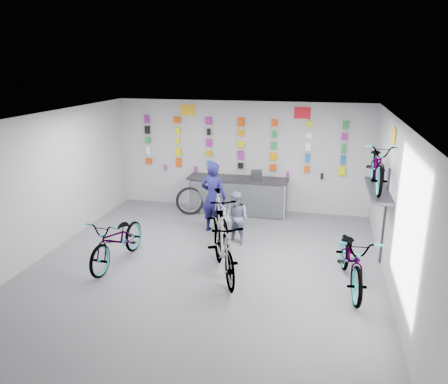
% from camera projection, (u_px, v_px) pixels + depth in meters
% --- Properties ---
extents(floor, '(8.00, 8.00, 0.00)m').
position_uv_depth(floor, '(203.00, 270.00, 8.70)').
color(floor, '#4C4D51').
rests_on(floor, ground).
extents(ceiling, '(8.00, 8.00, 0.00)m').
position_uv_depth(ceiling, '(201.00, 119.00, 7.84)').
color(ceiling, white).
rests_on(ceiling, wall_back).
extents(wall_back, '(7.00, 0.00, 7.00)m').
position_uv_depth(wall_back, '(241.00, 156.00, 12.01)').
color(wall_back, '#A9A9AC').
rests_on(wall_back, floor).
extents(wall_front, '(7.00, 0.00, 7.00)m').
position_uv_depth(wall_front, '(97.00, 312.00, 4.54)').
color(wall_front, '#A9A9AC').
rests_on(wall_front, floor).
extents(wall_left, '(0.00, 8.00, 8.00)m').
position_uv_depth(wall_left, '(39.00, 187.00, 9.02)').
color(wall_left, '#A9A9AC').
rests_on(wall_left, floor).
extents(wall_right, '(0.00, 8.00, 8.00)m').
position_uv_depth(wall_right, '(397.00, 213.00, 7.52)').
color(wall_right, '#A9A9AC').
rests_on(wall_right, floor).
extents(counter, '(2.70, 0.66, 1.00)m').
position_uv_depth(counter, '(238.00, 196.00, 11.87)').
color(counter, black).
rests_on(counter, floor).
extents(merch_wall, '(5.57, 0.08, 1.57)m').
position_uv_depth(merch_wall, '(241.00, 146.00, 11.85)').
color(merch_wall, '#C84309').
rests_on(merch_wall, wall_back).
extents(wall_bracket, '(0.39, 1.90, 2.00)m').
position_uv_depth(wall_bracket, '(379.00, 194.00, 8.69)').
color(wall_bracket, '#333338').
rests_on(wall_bracket, wall_right).
extents(sign_left, '(0.42, 0.02, 0.30)m').
position_uv_depth(sign_left, '(188.00, 110.00, 11.96)').
color(sign_left, '#EEAF18').
rests_on(sign_left, wall_back).
extents(sign_right, '(0.42, 0.02, 0.30)m').
position_uv_depth(sign_right, '(302.00, 113.00, 11.29)').
color(sign_right, red).
rests_on(sign_right, wall_back).
extents(sign_side, '(0.02, 0.40, 0.30)m').
position_uv_depth(sign_side, '(394.00, 135.00, 8.31)').
color(sign_side, '#EEAF18').
rests_on(sign_side, wall_right).
extents(bike_left, '(0.84, 2.01, 1.03)m').
position_uv_depth(bike_left, '(118.00, 240.00, 8.89)').
color(bike_left, gray).
rests_on(bike_left, floor).
extents(bike_center, '(1.32, 2.06, 1.20)m').
position_uv_depth(bike_center, '(224.00, 247.00, 8.32)').
color(bike_center, gray).
rests_on(bike_center, floor).
extents(bike_right, '(0.97, 2.18, 1.11)m').
position_uv_depth(bike_right, '(352.00, 258.00, 7.95)').
color(bike_right, gray).
rests_on(bike_right, floor).
extents(bike_service, '(1.27, 2.01, 1.17)m').
position_uv_depth(bike_service, '(220.00, 218.00, 9.94)').
color(bike_service, gray).
rests_on(bike_service, floor).
extents(bike_wall, '(0.63, 1.80, 0.95)m').
position_uv_depth(bike_wall, '(378.00, 165.00, 8.53)').
color(bike_wall, gray).
rests_on(bike_wall, wall_bracket).
extents(clerk, '(0.68, 0.49, 1.74)m').
position_uv_depth(clerk, '(213.00, 197.00, 10.50)').
color(clerk, '#171551').
rests_on(clerk, floor).
extents(customer, '(0.74, 0.68, 1.22)m').
position_uv_depth(customer, '(237.00, 218.00, 9.82)').
color(customer, slate).
rests_on(customer, floor).
extents(spare_wheel, '(0.78, 0.40, 0.76)m').
position_uv_depth(spare_wheel, '(190.00, 201.00, 11.82)').
color(spare_wheel, black).
rests_on(spare_wheel, floor).
extents(register, '(0.34, 0.35, 0.22)m').
position_uv_depth(register, '(256.00, 175.00, 11.59)').
color(register, black).
rests_on(register, counter).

